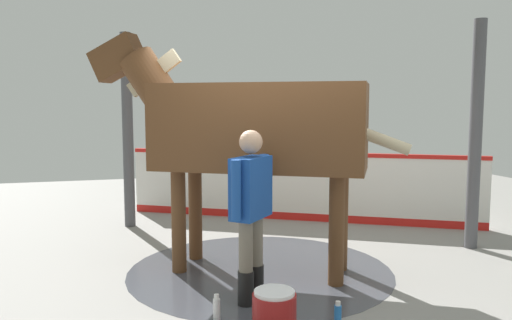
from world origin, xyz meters
name	(u,v)px	position (x,y,z in m)	size (l,w,h in m)	color
ground_plane	(277,279)	(0.00, 0.00, -0.01)	(16.00, 16.00, 0.02)	gray
wet_patch	(260,270)	(-0.11, 0.29, 0.00)	(2.93, 2.93, 0.00)	#42444C
barrier_wall	(299,189)	(1.17, 2.55, 0.51)	(4.97, 2.86, 1.10)	white
roof_post_near	(128,131)	(-1.45, 2.85, 1.45)	(0.16, 0.16, 2.90)	#4C4C51
roof_post_far	(475,136)	(2.77, 0.46, 1.45)	(0.16, 0.16, 2.90)	#4C4C51
horse	(250,127)	(-0.20, 0.35, 1.59)	(3.22, 2.07, 2.65)	brown
handler	(251,205)	(-0.43, -0.55, 0.92)	(0.48, 0.51, 1.61)	black
wash_bucket	(274,313)	(-0.43, -1.27, 0.18)	(0.36, 0.36, 0.36)	maroon
bottle_shampoo	(217,308)	(-0.83, -0.88, 0.10)	(0.06, 0.06, 0.23)	white
bottle_spray	(338,314)	(0.14, -1.24, 0.09)	(0.06, 0.06, 0.20)	blue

